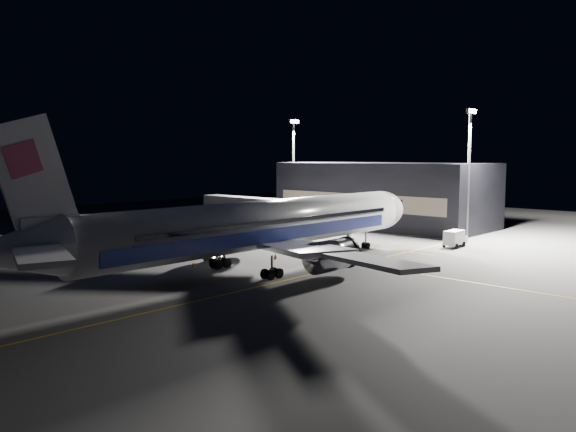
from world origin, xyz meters
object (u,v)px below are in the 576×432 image
(safety_cone_b, at_px, (275,256))
(baggage_tug, at_px, (215,255))
(service_truck, at_px, (455,238))
(safety_cone_c, at_px, (193,264))
(floodlight_mast_north, at_px, (294,161))
(safety_cone_a, at_px, (151,260))
(floodlight_mast_south, at_px, (469,162))
(jet_bridge, at_px, (282,208))
(airliner, at_px, (257,226))

(safety_cone_b, bearing_deg, baggage_tug, 149.71)
(service_truck, height_order, safety_cone_c, service_truck)
(floodlight_mast_north, xyz_separation_m, safety_cone_b, (-34.00, -27.99, -12.03))
(safety_cone_a, bearing_deg, safety_cone_b, -36.37)
(floodlight_mast_south, relative_size, baggage_tug, 7.90)
(jet_bridge, height_order, safety_cone_a, jet_bridge)
(safety_cone_a, height_order, safety_cone_c, safety_cone_a)
(floodlight_mast_north, height_order, service_truck, floodlight_mast_north)
(floodlight_mast_south, height_order, service_truck, floodlight_mast_south)
(floodlight_mast_north, bearing_deg, safety_cone_c, -151.00)
(safety_cone_a, relative_size, safety_cone_c, 1.03)
(floodlight_mast_south, xyz_separation_m, safety_cone_c, (-44.86, 13.13, -12.06))
(service_truck, height_order, baggage_tug, service_truck)
(service_truck, relative_size, safety_cone_a, 7.56)
(service_truck, relative_size, safety_cone_c, 7.78)
(safety_cone_b, height_order, safety_cone_c, safety_cone_b)
(service_truck, bearing_deg, floodlight_mast_north, 73.80)
(floodlight_mast_south, height_order, baggage_tug, floodlight_mast_south)
(baggage_tug, height_order, safety_cone_c, baggage_tug)
(safety_cone_a, bearing_deg, floodlight_mast_south, -22.49)
(jet_bridge, distance_m, baggage_tug, 25.25)
(jet_bridge, relative_size, baggage_tug, 13.14)
(jet_bridge, xyz_separation_m, floodlight_mast_north, (18.00, 13.93, 7.79))
(floodlight_mast_south, bearing_deg, safety_cone_a, 157.51)
(jet_bridge, bearing_deg, airliner, -141.96)
(floodlight_mast_south, height_order, safety_cone_b, floodlight_mast_south)
(airliner, height_order, safety_cone_b, airliner)
(floodlight_mast_south, height_order, safety_cone_a, floodlight_mast_south)
(floodlight_mast_north, xyz_separation_m, safety_cone_c, (-44.86, -24.87, -12.06))
(floodlight_mast_south, bearing_deg, safety_cone_b, 163.59)
(baggage_tug, distance_m, safety_cone_c, 4.14)
(jet_bridge, xyz_separation_m, floodlight_mast_south, (18.00, -24.07, 7.79))
(floodlight_mast_south, xyz_separation_m, service_truck, (-9.20, -2.61, -11.07))
(floodlight_mast_north, bearing_deg, jet_bridge, -142.26)
(floodlight_mast_north, distance_m, floodlight_mast_south, 38.00)
(safety_cone_b, bearing_deg, safety_cone_c, 163.99)
(airliner, relative_size, service_truck, 12.62)
(safety_cone_c, bearing_deg, floodlight_mast_north, 29.00)
(floodlight_mast_north, relative_size, service_truck, 4.25)
(floodlight_mast_north, distance_m, safety_cone_b, 45.65)
(floodlight_mast_north, distance_m, safety_cone_a, 51.64)
(floodlight_mast_south, relative_size, safety_cone_b, 30.06)
(airliner, height_order, floodlight_mast_north, floodlight_mast_north)
(floodlight_mast_south, bearing_deg, jet_bridge, 126.79)
(floodlight_mast_south, bearing_deg, floodlight_mast_north, 90.00)
(safety_cone_c, bearing_deg, baggage_tug, 12.32)
(floodlight_mast_north, bearing_deg, safety_cone_a, -158.13)
(airliner, xyz_separation_m, safety_cone_c, (-3.79, 7.12, -4.85))
(safety_cone_a, xyz_separation_m, safety_cone_c, (1.74, -6.16, -0.01))
(airliner, bearing_deg, floodlight_mast_south, -8.33)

